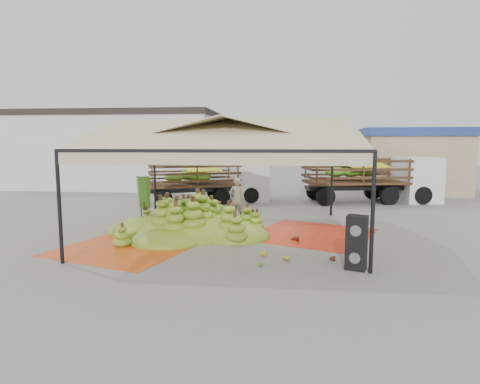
# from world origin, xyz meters

# --- Properties ---
(ground) EXTENTS (90.00, 90.00, 0.00)m
(ground) POSITION_xyz_m (0.00, 0.00, 0.00)
(ground) COLOR slate
(ground) RESTS_ON ground
(canopy_tent) EXTENTS (8.10, 8.10, 4.00)m
(canopy_tent) POSITION_xyz_m (0.00, 0.00, 3.30)
(canopy_tent) COLOR black
(canopy_tent) RESTS_ON ground
(building_white) EXTENTS (14.30, 6.30, 5.40)m
(building_white) POSITION_xyz_m (-10.00, 14.00, 2.71)
(building_white) COLOR silver
(building_white) RESTS_ON ground
(building_tan) EXTENTS (6.30, 5.30, 4.10)m
(building_tan) POSITION_xyz_m (10.00, 13.00, 2.07)
(building_tan) COLOR tan
(building_tan) RESTS_ON ground
(tarp_left) EXTENTS (4.61, 4.49, 0.01)m
(tarp_left) POSITION_xyz_m (-2.94, -2.36, 0.01)
(tarp_left) COLOR #D44913
(tarp_left) RESTS_ON ground
(tarp_right) EXTENTS (5.04, 5.14, 0.01)m
(tarp_right) POSITION_xyz_m (2.90, 0.15, 0.01)
(tarp_right) COLOR #E24015
(tarp_right) RESTS_ON ground
(banana_heap) EXTENTS (7.54, 6.87, 1.33)m
(banana_heap) POSITION_xyz_m (-1.40, -0.30, 0.66)
(banana_heap) COLOR #5B811B
(banana_heap) RESTS_ON ground
(hand_yellow_a) EXTENTS (0.57, 0.51, 0.22)m
(hand_yellow_a) POSITION_xyz_m (1.21, -2.72, 0.11)
(hand_yellow_a) COLOR gold
(hand_yellow_a) RESTS_ON ground
(hand_yellow_b) EXTENTS (0.56, 0.50, 0.22)m
(hand_yellow_b) POSITION_xyz_m (1.87, -3.18, 0.11)
(hand_yellow_b) COLOR gold
(hand_yellow_b) RESTS_ON ground
(hand_red_a) EXTENTS (0.45, 0.38, 0.20)m
(hand_red_a) POSITION_xyz_m (3.11, -3.03, 0.10)
(hand_red_a) COLOR #572114
(hand_red_a) RESTS_ON ground
(hand_red_b) EXTENTS (0.63, 0.59, 0.23)m
(hand_red_b) POSITION_xyz_m (2.20, -0.92, 0.11)
(hand_red_b) COLOR #532413
(hand_red_b) RESTS_ON ground
(hand_green) EXTENTS (0.41, 0.34, 0.18)m
(hand_green) POSITION_xyz_m (1.18, -3.70, 0.09)
(hand_green) COLOR #48801A
(hand_green) RESTS_ON ground
(hanging_bunches) EXTENTS (4.74, 0.24, 0.20)m
(hanging_bunches) POSITION_xyz_m (-0.57, 0.46, 2.62)
(hanging_bunches) COLOR #347117
(hanging_bunches) RESTS_ON ground
(speaker_stack) EXTENTS (0.61, 0.57, 1.38)m
(speaker_stack) POSITION_xyz_m (3.70, -3.70, 0.69)
(speaker_stack) COLOR black
(speaker_stack) RESTS_ON ground
(banana_leaves) EXTENTS (0.96, 1.36, 3.70)m
(banana_leaves) POSITION_xyz_m (-3.70, 1.85, 0.00)
(banana_leaves) COLOR #356B1C
(banana_leaves) RESTS_ON ground
(vendor) EXTENTS (0.67, 0.46, 1.77)m
(vendor) POSITION_xyz_m (-0.03, 2.59, 0.88)
(vendor) COLOR gray
(vendor) RESTS_ON ground
(truck_left) EXTENTS (6.58, 4.23, 2.14)m
(truck_left) POSITION_xyz_m (-1.87, 7.48, 1.32)
(truck_left) COLOR #462A17
(truck_left) RESTS_ON ground
(truck_right) EXTENTS (7.36, 3.64, 2.42)m
(truck_right) POSITION_xyz_m (6.89, 8.40, 1.49)
(truck_right) COLOR #473017
(truck_right) RESTS_ON ground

